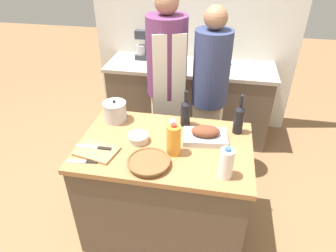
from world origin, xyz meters
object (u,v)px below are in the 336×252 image
mixing_bowl (139,137)px  person_cook_aproned (167,80)px  wine_bottle_green (185,112)px  person_cook_guest (210,90)px  knife_chef (95,147)px  condiment_bottle_short (226,57)px  milk_jug (226,163)px  condiment_bottle_tall (173,63)px  roasting_pan (205,135)px  wine_bottle_dark (239,118)px  stand_mixer (143,47)px  knife_paring (83,162)px  cutting_board (97,151)px  wicker_basket (149,162)px  juice_jug (174,140)px  stock_pot (115,111)px  wine_glass_left (173,121)px

mixing_bowl → person_cook_aproned: size_ratio=0.09×
wine_bottle_green → person_cook_guest: 0.55m
knife_chef → condiment_bottle_short: condiment_bottle_short is taller
milk_jug → condiment_bottle_tall: bearing=110.7°
person_cook_aproned → condiment_bottle_tall: bearing=74.8°
roasting_pan → person_cook_guest: person_cook_guest is taller
wine_bottle_dark → stand_mixer: bearing=128.8°
knife_paring → condiment_bottle_short: condiment_bottle_short is taller
cutting_board → knife_chef: size_ratio=1.22×
wicker_basket → cutting_board: wicker_basket is taller
stand_mixer → juice_jug: bearing=-69.0°
wine_bottle_dark → person_cook_guest: person_cook_guest is taller
knife_paring → stock_pot: bearing=85.7°
milk_jug → wine_glass_left: (-0.41, 0.46, -0.02)m
condiment_bottle_tall → person_cook_aproned: person_cook_aproned is taller
condiment_bottle_tall → person_cook_guest: person_cook_guest is taller
mixing_bowl → condiment_bottle_tall: bearing=88.8°
wicker_basket → wine_bottle_green: size_ratio=0.97×
roasting_pan → milk_jug: 0.40m
roasting_pan → mixing_bowl: bearing=-167.7°
juice_jug → wine_bottle_dark: bearing=38.2°
wine_bottle_green → roasting_pan: bearing=-45.6°
stock_pot → wine_bottle_dark: wine_bottle_dark is taller
stand_mixer → person_cook_aproned: person_cook_aproned is taller
milk_jug → person_cook_guest: person_cook_guest is taller
milk_jug → wine_bottle_green: (-0.33, 0.55, 0.01)m
wine_bottle_dark → person_cook_guest: size_ratio=0.19×
wine_bottle_dark → mixing_bowl: bearing=-160.7°
cutting_board → stand_mixer: size_ratio=0.94×
cutting_board → wine_bottle_dark: bearing=24.1°
wicker_basket → knife_chef: size_ratio=1.12×
wine_glass_left → knife_paring: 0.73m
wicker_basket → wine_bottle_dark: wine_bottle_dark is taller
juice_jug → person_cook_guest: person_cook_guest is taller
cutting_board → wine_bottle_dark: 1.07m
juice_jug → person_cook_aproned: 0.96m
stock_pot → knife_chef: 0.41m
wicker_basket → juice_jug: juice_jug is taller
juice_jug → condiment_bottle_short: 1.72m
wicker_basket → knife_chef: bearing=167.5°
mixing_bowl → person_cook_aproned: bearing=86.4°
wicker_basket → wine_bottle_dark: size_ratio=0.91×
milk_jug → wine_bottle_green: wine_bottle_green is taller
stand_mixer → wicker_basket: bearing=-74.6°
knife_paring → mixing_bowl: bearing=45.0°
cutting_board → milk_jug: bearing=-5.1°
roasting_pan → wine_bottle_dark: size_ratio=1.08×
juice_jug → stand_mixer: bearing=111.0°
stock_pot → juice_jug: bearing=-32.4°
mixing_bowl → condiment_bottle_short: (0.59, 1.60, 0.07)m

